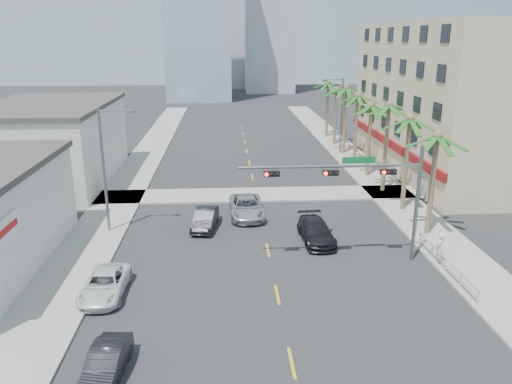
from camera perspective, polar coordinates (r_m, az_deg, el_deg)
ground at (r=24.57m, az=3.46°, el=-16.17°), size 260.00×260.00×0.00m
sidewalk_right at (r=44.99m, az=15.63°, el=-0.77°), size 4.00×120.00×0.15m
sidewalk_left at (r=43.51m, az=-15.78°, el=-1.40°), size 4.00×120.00×0.15m
sidewalk_cross at (r=44.50m, az=0.02°, el=-0.31°), size 80.00×4.00×0.15m
building_right at (r=56.39m, az=22.71°, el=9.84°), size 15.25×28.00×15.00m
building_left_far at (r=52.11m, az=-22.45°, el=4.99°), size 11.00×18.00×7.20m
tower_far_center at (r=145.52m, az=-4.01°, el=20.20°), size 16.00×16.00×42.00m
traffic_signal_mast at (r=30.72m, az=12.58°, el=0.86°), size 11.12×0.54×7.20m
palm_tree_0 at (r=35.94m, az=20.01°, el=5.91°), size 4.80×4.80×7.80m
palm_tree_1 at (r=40.63m, az=17.20°, el=7.89°), size 4.80×4.80×8.16m
palm_tree_2 at (r=45.43m, az=14.96°, el=9.44°), size 4.80×4.80×8.52m
palm_tree_3 at (r=50.44m, az=13.06°, el=9.51°), size 4.80×4.80×7.80m
palm_tree_4 at (r=55.36m, az=11.56°, el=10.62°), size 4.80×4.80×8.16m
palm_tree_5 at (r=60.33m, az=10.30°, el=11.55°), size 4.80×4.80×8.52m
palm_tree_6 at (r=65.44m, az=9.19°, el=11.42°), size 4.80×4.80×7.80m
palm_tree_7 at (r=70.47m, az=8.27°, el=12.15°), size 4.80×4.80×8.16m
streetlight_left at (r=36.31m, az=-16.74°, el=3.05°), size 2.55×0.25×9.00m
streetlight_right at (r=60.52m, az=9.60°, el=9.00°), size 2.55×0.25×9.00m
guardrail at (r=32.07m, az=20.86°, el=-7.57°), size 0.08×8.08×1.00m
car_parked_mid at (r=22.64m, az=-16.77°, el=-18.25°), size 1.63×3.98×1.28m
car_parked_far at (r=28.82m, az=-16.90°, el=-10.07°), size 2.26×4.73×1.30m
car_lane_left at (r=37.04m, az=-5.85°, el=-3.04°), size 2.07×4.51×1.43m
car_lane_center at (r=39.22m, az=-1.09°, el=-1.71°), size 2.69×5.58×1.53m
car_lane_right at (r=34.73m, az=6.88°, el=-4.48°), size 2.24×5.09×1.45m
pedestrian at (r=32.70m, az=20.26°, el=-6.12°), size 0.85×0.83×1.98m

